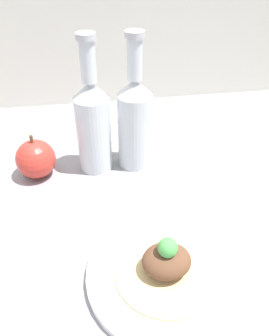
% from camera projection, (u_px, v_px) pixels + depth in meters
% --- Properties ---
extents(ground_plane, '(1.80, 1.10, 0.04)m').
position_uv_depth(ground_plane, '(97.00, 224.00, 0.66)').
color(ground_plane, gray).
extents(plate, '(0.26, 0.26, 0.02)m').
position_uv_depth(plate, '(164.00, 273.00, 0.53)').
color(plate, white).
rests_on(plate, ground_plane).
extents(plated_food, '(0.17, 0.17, 0.07)m').
position_uv_depth(plated_food, '(165.00, 263.00, 0.52)').
color(plated_food, '#D6BC7F').
rests_on(plated_food, plate).
extents(cider_bottle_left, '(0.08, 0.08, 0.30)m').
position_uv_depth(cider_bottle_left, '(92.00, 123.00, 0.71)').
color(cider_bottle_left, silver).
rests_on(cider_bottle_left, ground_plane).
extents(cider_bottle_right, '(0.08, 0.08, 0.30)m').
position_uv_depth(cider_bottle_right, '(133.00, 120.00, 0.72)').
color(cider_bottle_right, silver).
rests_on(cider_bottle_right, ground_plane).
extents(apple, '(0.09, 0.09, 0.11)m').
position_uv_depth(apple, '(35.00, 159.00, 0.73)').
color(apple, red).
rests_on(apple, ground_plane).
extents(napkin, '(0.18, 0.13, 0.01)m').
position_uv_depth(napkin, '(2.00, 320.00, 0.48)').
color(napkin, '#B7BCC6').
rests_on(napkin, ground_plane).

